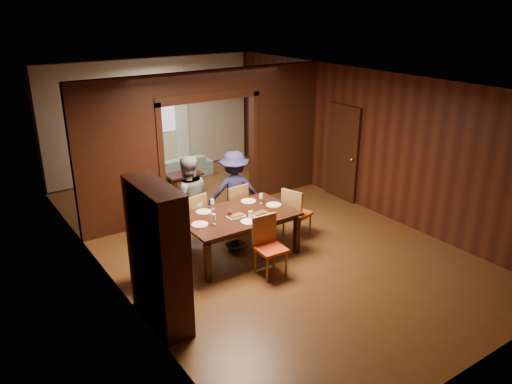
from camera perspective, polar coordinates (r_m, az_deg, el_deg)
floor at (r=9.48m, az=-0.34°, el=-4.96°), size 9.00×9.00×0.00m
ceiling at (r=8.62m, az=-0.38°, el=12.65°), size 5.50×9.00×0.02m
room_walls at (r=10.48m, az=-6.16°, el=6.26°), size 5.52×9.01×2.90m
person_purple at (r=7.78m, az=-12.15°, el=-4.33°), size 0.63×0.76×1.77m
person_grey at (r=9.02m, az=-7.79°, el=-0.88°), size 0.92×0.79×1.64m
person_navy at (r=9.47m, az=-2.48°, el=0.13°), size 1.15×0.90×1.56m
sofa at (r=12.61m, az=-9.35°, el=2.81°), size 1.86×0.73×0.54m
serving_bowl at (r=8.64m, az=-2.35°, el=-1.81°), size 0.36×0.36×0.09m
dining_table at (r=8.66m, az=-2.10°, el=-4.83°), size 1.94×1.20×0.76m
coffee_table at (r=11.77m, az=-8.21°, el=1.18°), size 0.80×0.50×0.40m
chair_left at (r=8.05m, az=-9.96°, el=-6.44°), size 0.47×0.47×0.97m
chair_right at (r=9.30m, az=4.74°, el=-2.30°), size 0.55×0.55×0.97m
chair_far_l at (r=9.09m, az=-7.52°, el=-2.97°), size 0.50×0.50×0.97m
chair_far_r at (r=9.49m, az=-2.71°, el=-1.74°), size 0.47×0.47×0.97m
chair_near at (r=7.99m, az=1.70°, el=-6.33°), size 0.46×0.46×0.97m
hutch at (r=6.78m, az=-11.14°, el=-7.14°), size 0.40×1.20×2.00m
door_right at (r=11.07m, az=9.87°, el=4.43°), size 0.06×0.90×2.10m
window_far at (r=12.70m, az=-11.79°, el=9.44°), size 1.20×0.03×1.30m
curtain_left at (r=12.49m, az=-14.74°, el=6.89°), size 0.35×0.06×2.40m
curtain_right at (r=13.05m, az=-8.53°, el=7.94°), size 0.35×0.06×2.40m
plate_left at (r=8.15m, az=-6.43°, el=-3.70°), size 0.27×0.27×0.01m
plate_far_l at (r=8.62m, az=-5.99°, el=-2.25°), size 0.27×0.27×0.01m
plate_far_r at (r=9.02m, az=-0.88°, el=-1.04°), size 0.27×0.27×0.01m
plate_right at (r=8.86m, az=2.04°, el=-1.47°), size 0.27×0.27×0.01m
plate_near at (r=8.20m, az=-0.83°, el=-3.39°), size 0.27×0.27×0.01m
platter_a at (r=8.38m, az=-2.30°, el=-2.75°), size 0.30×0.20×0.04m
platter_b at (r=8.47m, az=0.42°, el=-2.46°), size 0.30×0.20×0.04m
wineglass_left at (r=8.11m, az=-4.86°, el=-3.11°), size 0.08×0.08×0.18m
wineglass_far at (r=8.69m, az=-5.01°, el=-1.40°), size 0.08×0.08×0.18m
wineglass_right at (r=8.91m, az=0.59°, el=-0.74°), size 0.08×0.08×0.18m
tumbler at (r=8.28m, az=-0.64°, el=-2.65°), size 0.07×0.07×0.14m
condiment_jar at (r=8.39m, az=-3.01°, el=-2.46°), size 0.08×0.08×0.11m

